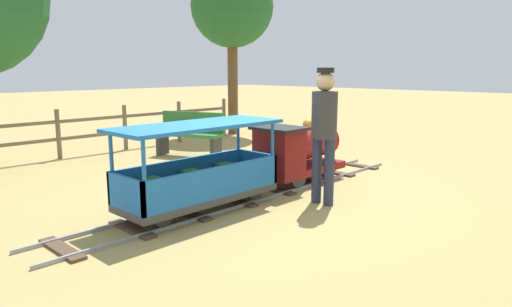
# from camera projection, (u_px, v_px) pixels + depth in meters

# --- Properties ---
(ground_plane) EXTENTS (60.00, 60.00, 0.00)m
(ground_plane) POSITION_uv_depth(u_px,v_px,m) (249.00, 197.00, 5.80)
(ground_plane) COLOR #A38C51
(track) EXTENTS (0.70, 5.70, 0.04)m
(track) POSITION_uv_depth(u_px,v_px,m) (255.00, 195.00, 5.87)
(track) COLOR gray
(track) RESTS_ON ground_plane
(locomotive) EXTENTS (0.66, 1.45, 1.04)m
(locomotive) POSITION_uv_depth(u_px,v_px,m) (298.00, 150.00, 6.40)
(locomotive) COLOR maroon
(locomotive) RESTS_ON ground_plane
(passenger_car) EXTENTS (0.76, 2.00, 0.97)m
(passenger_car) POSITION_uv_depth(u_px,v_px,m) (199.00, 175.00, 5.15)
(passenger_car) COLOR #3F3F3F
(passenger_car) RESTS_ON ground_plane
(conductor_person) EXTENTS (0.30, 0.30, 1.62)m
(conductor_person) POSITION_uv_depth(u_px,v_px,m) (324.00, 125.00, 5.36)
(conductor_person) COLOR #282D47
(conductor_person) RESTS_ON ground_plane
(park_bench) EXTENTS (1.36, 0.85, 0.82)m
(park_bench) POSITION_uv_depth(u_px,v_px,m) (190.00, 134.00, 8.46)
(park_bench) COLOR #2D6B33
(park_bench) RESTS_ON ground_plane
(oak_tree_near) EXTENTS (2.00, 2.00, 4.11)m
(oak_tree_near) POSITION_uv_depth(u_px,v_px,m) (232.00, 7.00, 11.00)
(oak_tree_near) COLOR brown
(oak_tree_near) RESTS_ON ground_plane
(fence_section) EXTENTS (0.08, 6.78, 0.90)m
(fence_section) POSITION_uv_depth(u_px,v_px,m) (93.00, 129.00, 8.68)
(fence_section) COLOR #756047
(fence_section) RESTS_ON ground_plane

